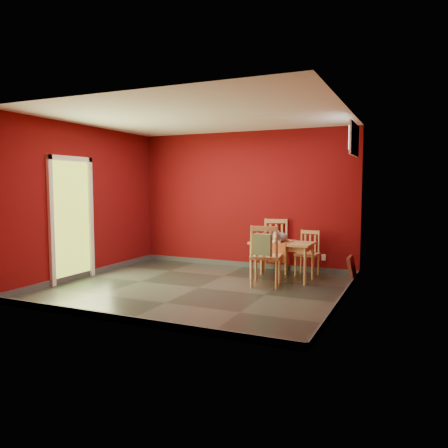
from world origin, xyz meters
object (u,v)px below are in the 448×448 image
at_px(chair_far_left, 276,245).
at_px(cat, 280,235).
at_px(chair_far_right, 308,253).
at_px(tote_bag, 262,244).
at_px(picture_frame, 352,269).
at_px(chair_near, 266,255).
at_px(dining_table, 282,247).

relative_size(chair_far_left, cat, 2.11).
xyz_separation_m(chair_far_left, chair_far_right, (0.63, -0.05, -0.09)).
xyz_separation_m(chair_far_left, tote_bag, (0.23, -1.43, 0.20)).
bearing_deg(tote_bag, picture_frame, 43.06).
bearing_deg(picture_frame, chair_far_left, 168.46).
distance_m(chair_far_left, picture_frame, 1.51).
bearing_deg(cat, chair_far_left, 132.82).
height_order(chair_far_left, chair_near, same).
bearing_deg(picture_frame, cat, -162.99).
height_order(dining_table, cat, cat).
distance_m(chair_far_right, picture_frame, 0.88).
bearing_deg(picture_frame, chair_near, -143.90).
bearing_deg(chair_near, cat, 82.16).
bearing_deg(chair_far_left, tote_bag, -80.79).
distance_m(dining_table, tote_bag, 0.85).
distance_m(chair_near, cat, 0.61).
xyz_separation_m(chair_far_right, chair_near, (-0.42, -1.15, 0.09)).
relative_size(chair_far_right, picture_frame, 1.86).
bearing_deg(picture_frame, dining_table, -165.33).
height_order(tote_bag, picture_frame, tote_bag).
relative_size(chair_near, picture_frame, 2.28).
height_order(chair_far_right, cat, cat).
height_order(dining_table, chair_near, chair_near).
relative_size(chair_far_right, chair_near, 0.82).
bearing_deg(chair_far_left, dining_table, -62.79).
relative_size(dining_table, tote_bag, 2.67).
distance_m(dining_table, chair_far_right, 0.66).
xyz_separation_m(chair_far_right, tote_bag, (-0.40, -1.38, 0.30)).
bearing_deg(dining_table, chair_far_right, 59.33).
xyz_separation_m(tote_bag, cat, (0.05, 0.78, 0.06)).
xyz_separation_m(dining_table, chair_near, (-0.10, -0.61, -0.07)).
height_order(dining_table, picture_frame, dining_table).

